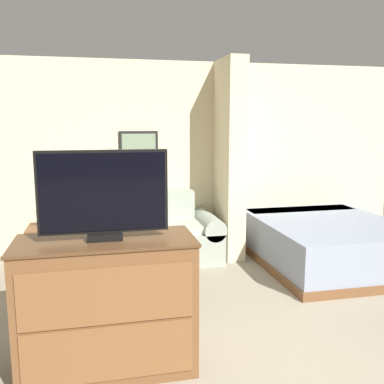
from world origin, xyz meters
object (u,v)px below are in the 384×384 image
at_px(couch, 144,237).
at_px(coffee_table, 154,256).
at_px(table_lamp, 47,207).
at_px(tv, 104,195).
at_px(bed, 327,242).
at_px(tv_dresser, 107,306).

distance_m(couch, coffee_table, 1.00).
height_order(couch, table_lamp, table_lamp).
bearing_deg(tv, bed, 32.66).
distance_m(couch, tv_dresser, 2.47).
bearing_deg(couch, table_lamp, -179.07).
distance_m(couch, tv, 2.66).
relative_size(coffee_table, bed, 0.35).
height_order(table_lamp, tv, tv).
xyz_separation_m(coffee_table, tv, (-0.53, -1.41, 0.92)).
distance_m(tv_dresser, tv, 0.81).
bearing_deg(bed, coffee_table, -170.68).
bearing_deg(tv_dresser, coffee_table, 69.52).
bearing_deg(bed, table_lamp, 169.91).
height_order(coffee_table, table_lamp, table_lamp).
bearing_deg(coffee_table, table_lamp, 140.18).
relative_size(table_lamp, tv_dresser, 0.30).
distance_m(coffee_table, tv_dresser, 1.51).
height_order(couch, bed, couch).
bearing_deg(couch, coffee_table, -89.62).
xyz_separation_m(tv_dresser, bed, (2.78, 1.78, -0.20)).
relative_size(couch, coffee_table, 2.83).
height_order(coffee_table, tv_dresser, tv_dresser).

